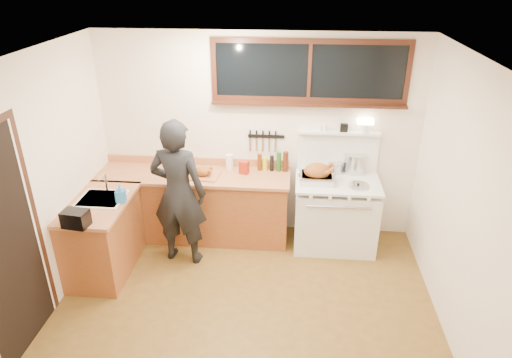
# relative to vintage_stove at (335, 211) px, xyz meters

# --- Properties ---
(ground_plane) EXTENTS (4.00, 3.50, 0.02)m
(ground_plane) POSITION_rel_vintage_stove_xyz_m (-1.00, -1.41, -0.48)
(ground_plane) COLOR brown
(room_shell) EXTENTS (4.10, 3.60, 2.65)m
(room_shell) POSITION_rel_vintage_stove_xyz_m (-1.00, -1.41, 1.18)
(room_shell) COLOR white
(room_shell) RESTS_ON ground
(counter_back) EXTENTS (2.44, 0.64, 1.00)m
(counter_back) POSITION_rel_vintage_stove_xyz_m (-1.80, 0.04, -0.01)
(counter_back) COLOR brown
(counter_back) RESTS_ON ground
(counter_left) EXTENTS (0.64, 1.09, 0.90)m
(counter_left) POSITION_rel_vintage_stove_xyz_m (-2.70, -0.79, -0.02)
(counter_left) COLOR brown
(counter_left) RESTS_ON ground
(sink_unit) EXTENTS (0.50, 0.45, 0.37)m
(sink_unit) POSITION_rel_vintage_stove_xyz_m (-2.68, -0.71, 0.38)
(sink_unit) COLOR white
(sink_unit) RESTS_ON counter_left
(vintage_stove) EXTENTS (1.02, 0.74, 1.60)m
(vintage_stove) POSITION_rel_vintage_stove_xyz_m (0.00, 0.00, 0.00)
(vintage_stove) COLOR white
(vintage_stove) RESTS_ON ground
(back_window) EXTENTS (2.32, 0.13, 0.77)m
(back_window) POSITION_rel_vintage_stove_xyz_m (-0.40, 0.31, 1.60)
(back_window) COLOR black
(back_window) RESTS_ON room_shell
(left_doorway) EXTENTS (0.02, 1.04, 2.17)m
(left_doorway) POSITION_rel_vintage_stove_xyz_m (-2.99, -1.96, 0.62)
(left_doorway) COLOR black
(left_doorway) RESTS_ON ground
(knife_strip) EXTENTS (0.46, 0.03, 0.28)m
(knife_strip) POSITION_rel_vintage_stove_xyz_m (-0.92, 0.32, 0.84)
(knife_strip) COLOR black
(knife_strip) RESTS_ON room_shell
(man) EXTENTS (0.70, 0.51, 1.79)m
(man) POSITION_rel_vintage_stove_xyz_m (-1.86, -0.49, 0.43)
(man) COLOR black
(man) RESTS_ON ground
(soap_bottle) EXTENTS (0.10, 0.11, 0.21)m
(soap_bottle) POSITION_rel_vintage_stove_xyz_m (-2.43, -0.76, 0.54)
(soap_bottle) COLOR #2B82DB
(soap_bottle) RESTS_ON counter_left
(toaster) EXTENTS (0.27, 0.20, 0.17)m
(toaster) POSITION_rel_vintage_stove_xyz_m (-2.70, -1.29, 0.52)
(toaster) COLOR black
(toaster) RESTS_ON counter_left
(cutting_board) EXTENTS (0.40, 0.31, 0.14)m
(cutting_board) POSITION_rel_vintage_stove_xyz_m (-1.65, -0.04, 0.48)
(cutting_board) COLOR #BD774B
(cutting_board) RESTS_ON counter_back
(roast_turkey) EXTENTS (0.44, 0.30, 0.24)m
(roast_turkey) POSITION_rel_vintage_stove_xyz_m (-0.26, -0.06, 0.53)
(roast_turkey) COLOR silver
(roast_turkey) RESTS_ON vintage_stove
(stockpot) EXTENTS (0.35, 0.35, 0.25)m
(stockpot) POSITION_rel_vintage_stove_xyz_m (0.22, 0.27, 0.56)
(stockpot) COLOR silver
(stockpot) RESTS_ON vintage_stove
(saucepan) EXTENTS (0.23, 0.32, 0.14)m
(saucepan) POSITION_rel_vintage_stove_xyz_m (-0.02, 0.23, 0.50)
(saucepan) COLOR silver
(saucepan) RESTS_ON vintage_stove
(pot_lid) EXTENTS (0.27, 0.27, 0.04)m
(pot_lid) POSITION_rel_vintage_stove_xyz_m (0.23, -0.14, 0.44)
(pot_lid) COLOR silver
(pot_lid) RESTS_ON vintage_stove
(coffee_tin) EXTENTS (0.13, 0.12, 0.16)m
(coffee_tin) POSITION_rel_vintage_stove_xyz_m (-1.16, 0.10, 0.51)
(coffee_tin) COLOR #9B2410
(coffee_tin) RESTS_ON counter_back
(pitcher) EXTENTS (0.12, 0.12, 0.19)m
(pitcher) POSITION_rel_vintage_stove_xyz_m (-1.36, 0.24, 0.52)
(pitcher) COLOR white
(pitcher) RESTS_ON counter_back
(bottle_cluster) EXTENTS (0.39, 0.07, 0.26)m
(bottle_cluster) POSITION_rel_vintage_stove_xyz_m (-0.79, 0.22, 0.55)
(bottle_cluster) COLOR black
(bottle_cluster) RESTS_ON counter_back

